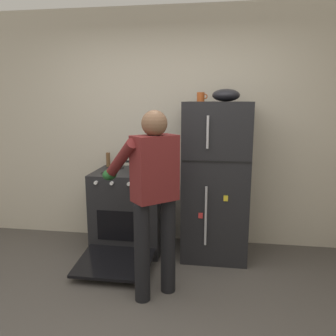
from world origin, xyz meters
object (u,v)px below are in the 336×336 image
(red_pot, at_px, (142,166))
(stove_range, at_px, (129,211))
(person_cook, at_px, (152,187))
(refrigerator, at_px, (216,180))
(mixing_bowl, at_px, (226,95))
(coffee_mug, at_px, (201,97))
(pepper_mill, at_px, (108,160))

(red_pot, bearing_deg, stove_range, 168.63)
(stove_range, height_order, person_cook, person_cook)
(refrigerator, distance_m, mixing_bowl, 0.90)
(person_cook, bearing_deg, coffee_mug, 70.40)
(coffee_mug, xyz_separation_m, pepper_mill, (-1.08, 0.15, -0.72))
(mixing_bowl, bearing_deg, coffee_mug, 169.01)
(refrigerator, distance_m, person_cook, 1.04)
(red_pot, distance_m, pepper_mill, 0.52)
(mixing_bowl, bearing_deg, stove_range, -179.02)
(person_cook, bearing_deg, mixing_bowl, 56.48)
(person_cook, relative_size, pepper_mill, 9.67)
(pepper_mill, bearing_deg, coffee_mug, -7.88)
(refrigerator, xyz_separation_m, stove_range, (-0.96, -0.02, -0.39))
(red_pot, relative_size, mixing_bowl, 1.25)
(pepper_mill, xyz_separation_m, mixing_bowl, (1.34, -0.20, 0.74))
(stove_range, bearing_deg, person_cook, -63.13)
(refrigerator, xyz_separation_m, coffee_mug, (-0.18, 0.05, 0.88))
(red_pot, bearing_deg, coffee_mug, 9.11)
(refrigerator, height_order, coffee_mug, coffee_mug)
(refrigerator, distance_m, pepper_mill, 1.29)
(stove_range, xyz_separation_m, coffee_mug, (0.78, 0.07, 1.27))
(stove_range, bearing_deg, pepper_mill, 144.02)
(stove_range, relative_size, pepper_mill, 7.35)
(coffee_mug, bearing_deg, refrigerator, -15.83)
(coffee_mug, distance_m, pepper_mill, 1.31)
(person_cook, height_order, coffee_mug, coffee_mug)
(stove_range, distance_m, red_pot, 0.56)
(refrigerator, xyz_separation_m, red_pot, (-0.80, -0.05, 0.14))
(pepper_mill, bearing_deg, stove_range, -35.98)
(coffee_mug, height_order, mixing_bowl, mixing_bowl)
(red_pot, distance_m, mixing_bowl, 1.16)
(coffee_mug, bearing_deg, red_pot, -170.89)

